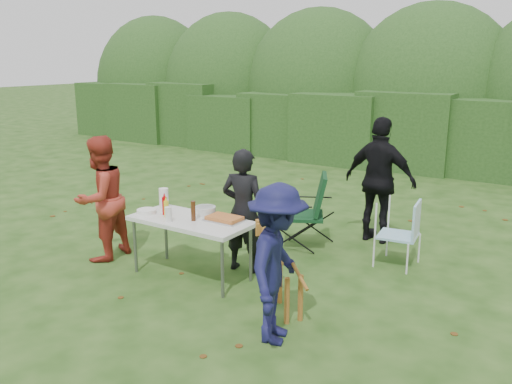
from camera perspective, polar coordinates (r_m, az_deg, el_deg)
The scene contains 20 objects.
ground at distance 6.74m, azimuth -7.09°, elevation -9.10°, with size 80.00×80.00×0.00m, color #1E4211.
hedge_row at distance 13.43m, azimuth 15.61°, elevation 5.97°, with size 22.00×1.40×1.70m, color #23471C.
shrub_backdrop at distance 14.88m, azimuth 17.76°, elevation 9.49°, with size 20.00×2.60×3.20m, color #3D6628.
folding_table at distance 6.58m, azimuth -6.87°, elevation -3.29°, with size 1.50×0.70×0.74m.
person_cook at distance 6.72m, azimuth -1.33°, elevation -1.98°, with size 0.57×0.37×1.56m, color black.
person_red_jacket at distance 7.39m, azimuth -16.04°, elevation -0.67°, with size 0.80×0.63×1.65m, color #B13527.
person_black_puffy at distance 7.96m, azimuth 12.92°, elevation 1.20°, with size 1.07×0.44×1.82m, color black.
child at distance 5.08m, azimuth 2.25°, elevation -7.59°, with size 0.99×0.57×1.54m, color #141543.
dog at distance 5.72m, azimuth 2.91°, elevation -8.71°, with size 0.90×0.36×0.86m, color #A06526, non-canonical shape.
camping_chair at distance 7.60m, azimuth 4.85°, elevation -2.00°, with size 0.67×0.67×1.08m, color #113A1C, non-canonical shape.
lawn_chair at distance 7.22m, azimuth 14.71°, elevation -4.17°, with size 0.52×0.52×0.87m, color #47ABD5, non-canonical shape.
food_tray at distance 6.46m, azimuth -3.35°, elevation -2.96°, with size 0.45×0.30×0.02m, color #B7B7BA.
focaccia_bread at distance 6.45m, azimuth -3.35°, elevation -2.72°, with size 0.40×0.26×0.04m, color #C66F32.
mustard_bottle at distance 6.67m, azimuth -9.42°, elevation -1.78°, with size 0.06×0.06×0.20m, color yellow.
ketchup_bottle at distance 6.77m, azimuth -9.59°, elevation -1.46°, with size 0.06×0.06×0.22m, color #B50006.
beer_bottle at distance 6.47m, azimuth -6.62°, elevation -1.99°, with size 0.06×0.06×0.24m, color #47230F.
paper_towel_roll at distance 7.05m, azimuth -9.68°, elevation -0.65°, with size 0.12×0.12×0.26m, color white.
cup_stack at distance 6.48m, azimuth -9.21°, elevation -2.34°, with size 0.08×0.08×0.18m, color white.
pasta_bowl at distance 6.72m, azimuth -5.36°, elevation -1.95°, with size 0.26×0.26×0.10m, color silver.
plate_stack at distance 6.89m, azimuth -11.46°, elevation -2.00°, with size 0.24×0.24×0.05m, color white.
Camera 1 is at (4.07, -4.67, 2.66)m, focal length 38.00 mm.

